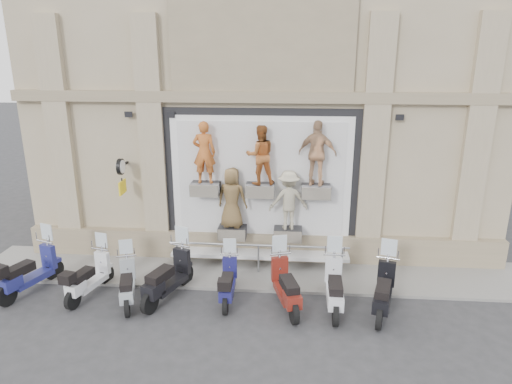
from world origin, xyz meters
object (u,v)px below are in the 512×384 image
at_px(scooter_f, 286,277).
at_px(scooter_g, 335,278).
at_px(scooter_e, 228,274).
at_px(scooter_a, 29,263).
at_px(scooter_b, 88,269).
at_px(scooter_d, 167,268).
at_px(scooter_c, 127,276).
at_px(scooter_h, 384,281).
at_px(guard_rail, 258,260).
at_px(clock_sign_bracket, 121,172).

xyz_separation_m(scooter_f, scooter_g, (1.17, 0.04, -0.00)).
bearing_deg(scooter_e, scooter_a, 177.79).
height_order(scooter_b, scooter_d, scooter_d).
distance_m(scooter_b, scooter_c, 1.10).
xyz_separation_m(scooter_b, scooter_c, (1.08, -0.24, -0.02)).
bearing_deg(scooter_c, scooter_e, -10.45).
relative_size(scooter_d, scooter_h, 1.04).
height_order(guard_rail, scooter_c, scooter_c).
height_order(clock_sign_bracket, scooter_b, clock_sign_bracket).
distance_m(scooter_b, scooter_f, 5.01).
relative_size(guard_rail, clock_sign_bracket, 4.96).
bearing_deg(scooter_d, scooter_g, 18.62).
bearing_deg(scooter_b, clock_sign_bracket, 94.86).
bearing_deg(scooter_a, scooter_f, 18.02).
xyz_separation_m(scooter_b, scooter_h, (7.33, -0.20, 0.07)).
bearing_deg(scooter_f, scooter_d, 160.39).
height_order(scooter_b, scooter_g, scooter_g).
bearing_deg(scooter_b, scooter_a, -168.12).
xyz_separation_m(clock_sign_bracket, scooter_g, (5.86, -2.06, -1.99)).
bearing_deg(scooter_e, clock_sign_bracket, 147.54).
xyz_separation_m(scooter_a, scooter_e, (5.16, -0.00, -0.11)).
height_order(scooter_g, scooter_h, scooter_h).
bearing_deg(scooter_g, scooter_a, -179.60).
distance_m(scooter_f, scooter_g, 1.17).
distance_m(clock_sign_bracket, scooter_a, 3.34).
bearing_deg(scooter_a, scooter_d, 19.20).
distance_m(scooter_c, scooter_f, 3.93).
height_order(scooter_e, scooter_g, scooter_g).
relative_size(scooter_b, scooter_f, 0.92).
bearing_deg(scooter_f, scooter_c, 165.07).
height_order(scooter_f, scooter_g, same).
relative_size(scooter_g, scooter_h, 0.99).
height_order(guard_rail, scooter_d, scooter_d).
height_order(scooter_d, scooter_h, scooter_d).
relative_size(guard_rail, scooter_c, 2.83).
relative_size(scooter_f, scooter_h, 0.99).
relative_size(scooter_b, scooter_d, 0.88).
distance_m(scooter_a, scooter_c, 2.71).
height_order(guard_rail, scooter_e, scooter_e).
bearing_deg(scooter_g, scooter_h, -2.74).
height_order(scooter_c, scooter_h, scooter_h).
bearing_deg(scooter_h, scooter_d, -166.69).
bearing_deg(guard_rail, scooter_c, -151.20).
bearing_deg(scooter_d, scooter_a, -160.16).
distance_m(guard_rail, scooter_h, 3.56).
relative_size(guard_rail, scooter_b, 2.74).
bearing_deg(clock_sign_bracket, guard_rail, -6.84).
relative_size(scooter_b, scooter_e, 1.05).
xyz_separation_m(guard_rail, scooter_d, (-2.17, -1.46, 0.39)).
height_order(scooter_e, scooter_h, scooter_h).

